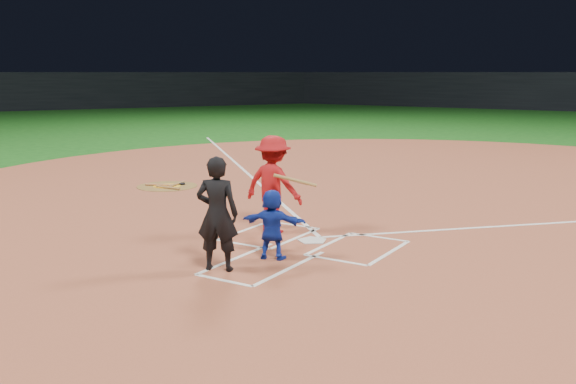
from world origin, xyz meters
The scene contains 14 objects.
ground centered at (0.00, 0.00, 0.00)m, with size 120.00×120.00×0.00m, color #134E14.
home_plate_dirt centered at (0.00, 6.00, 0.01)m, with size 28.00×28.00×0.01m, color brown.
stadium_wall_left centered at (-42.00, 24.00, 1.60)m, with size 1.20×60.00×3.20m, color black.
home_plate centered at (0.00, 0.00, 0.02)m, with size 0.60×0.60×0.02m, color silver.
on_deck_circle centered at (-6.44, 3.04, 0.02)m, with size 1.70×1.70×0.01m, color brown.
on_deck_logo centered at (-6.44, 3.04, 0.02)m, with size 0.80×0.80×0.00m, color gold.
on_deck_bat_a centered at (-6.29, 3.29, 0.05)m, with size 0.06×0.06×0.84m, color olive.
on_deck_bat_b centered at (-6.64, 2.94, 0.05)m, with size 0.06×0.06×0.84m, color #A2653B.
on_deck_bat_c centered at (-6.14, 2.74, 0.05)m, with size 0.06×0.06×0.84m, color olive.
bat_weight_donut centered at (-6.24, 3.44, 0.05)m, with size 0.19×0.19×0.05m, color black.
catcher centered at (0.00, -1.40, 0.62)m, with size 1.13×0.36×1.22m, color #1530AE.
umpire centered at (-0.41, -2.40, 0.95)m, with size 0.68×0.45×1.88m, color black.
chalk_markings centered at (0.00, 5.29, 0.01)m, with size 28.35×17.32×0.01m.
batter_at_plate centered at (-1.00, 0.18, 0.99)m, with size 1.59×0.80×1.96m.
Camera 1 is at (5.85, -10.38, 3.20)m, focal length 40.00 mm.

